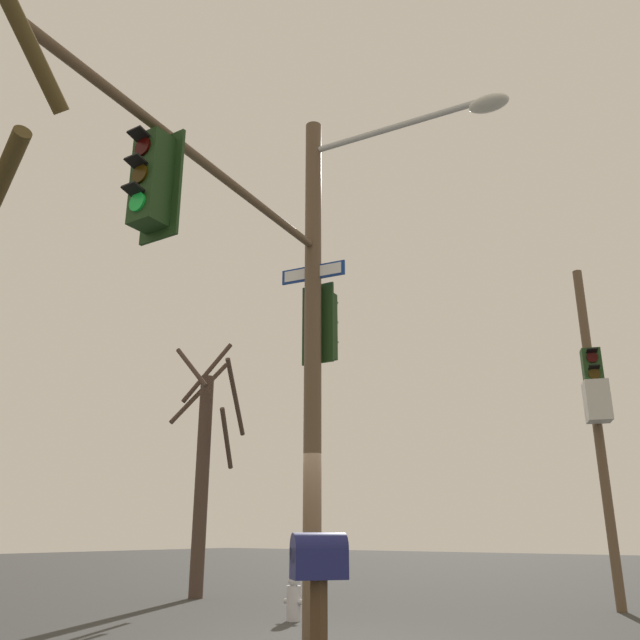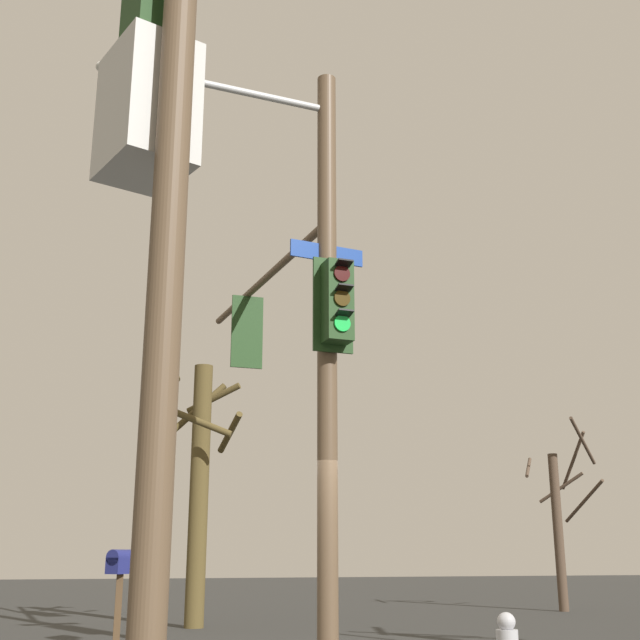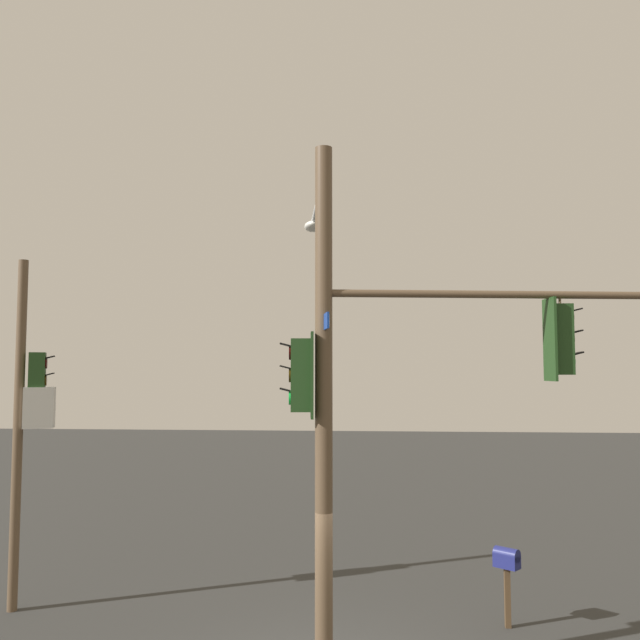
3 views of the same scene
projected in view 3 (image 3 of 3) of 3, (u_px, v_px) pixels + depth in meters
The scene contains 3 objects.
main_signal_pole_assembly at pixel (368, 368), 10.25m from camera, with size 3.82×6.12×8.09m.
secondary_pole_assembly at pixel (30, 412), 13.04m from camera, with size 0.62×0.79×6.82m.
mailbox at pixel (507, 564), 11.96m from camera, with size 0.46×0.49×1.41m.
Camera 3 is at (-10.27, -0.68, 4.64)m, focal length 37.10 mm.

